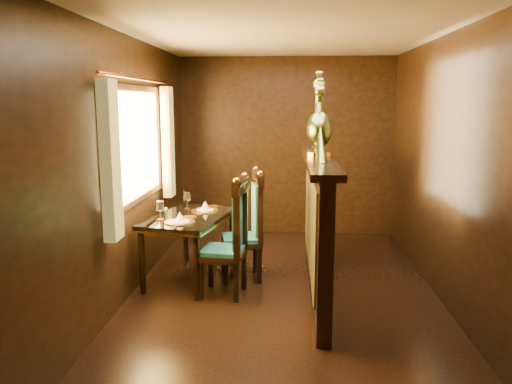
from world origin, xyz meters
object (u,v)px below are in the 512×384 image
peacock_left (320,114)px  peacock_right (318,117)px  chair_left (234,234)px  dining_table (190,222)px  chair_right (251,222)px

peacock_left → peacock_right: peacock_left is taller
chair_left → dining_table: bearing=147.6°
chair_right → peacock_left: size_ratio=1.47×
peacock_left → chair_left: bearing=-167.5°
chair_right → peacock_right: size_ratio=1.63×
chair_left → peacock_left: peacock_left is taller
chair_left → peacock_left: size_ratio=1.48×
chair_left → chair_right: (0.13, 0.50, -0.00)m
chair_left → chair_right: bearing=82.5°
peacock_left → peacock_right: 0.20m
chair_left → peacock_left: 1.41m
dining_table → chair_left: size_ratio=1.09×
peacock_right → chair_right: bearing=169.1°
peacock_right → dining_table: bearing=177.7°
dining_table → chair_right: size_ratio=1.10×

